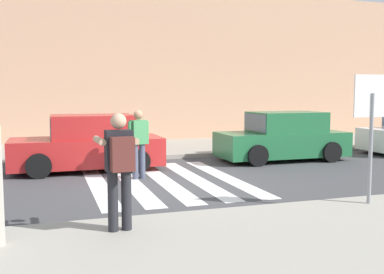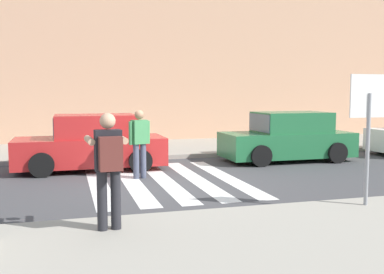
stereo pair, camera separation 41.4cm
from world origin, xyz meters
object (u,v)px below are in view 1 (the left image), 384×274
Objects in this scene: stop_sign at (372,111)px; photographer_with_backpack at (119,161)px; parked_car_red at (89,144)px; parked_car_green at (283,138)px; pedestrian_crossing at (139,140)px.

stop_sign is 4.64m from photographer_with_backpack.
parked_car_green is (6.09, -0.00, 0.00)m from parked_car_red.
stop_sign is at bearing -51.95° from pedestrian_crossing.
pedestrian_crossing is at bearing -56.97° from parked_car_red.
parked_car_red is (0.11, 6.25, -0.44)m from photographer_with_backpack.
photographer_with_backpack is at bearing -91.01° from parked_car_red.
parked_car_green is (1.62, 6.00, -1.11)m from stop_sign.
parked_car_red is (-1.08, 1.66, -0.25)m from pedestrian_crossing.
photographer_with_backpack is 1.00× the size of pedestrian_crossing.
stop_sign is 7.56m from parked_car_red.
pedestrian_crossing is 0.42× the size of parked_car_green.
pedestrian_crossing reaches higher than parked_car_red.
parked_car_red is 1.00× the size of parked_car_green.
parked_car_green is (5.01, 1.66, -0.25)m from pedestrian_crossing.
stop_sign is 5.57m from pedestrian_crossing.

